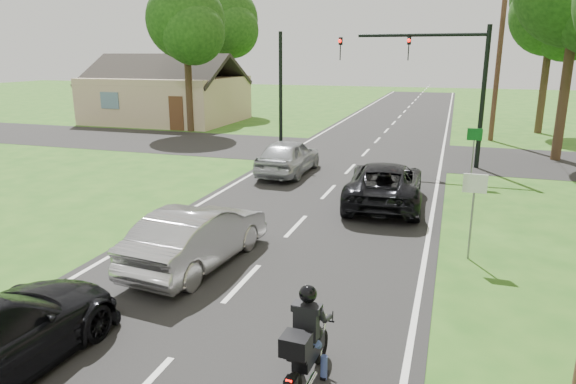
% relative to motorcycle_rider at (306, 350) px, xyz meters
% --- Properties ---
extents(ground, '(140.00, 140.00, 0.00)m').
position_rel_motorcycle_rider_xyz_m(ground, '(-2.31, 3.06, -0.66)').
color(ground, '#275919').
rests_on(ground, ground).
extents(road, '(8.00, 100.00, 0.01)m').
position_rel_motorcycle_rider_xyz_m(road, '(-2.31, 13.06, -0.65)').
color(road, black).
rests_on(road, ground).
extents(cross_road, '(60.00, 7.00, 0.01)m').
position_rel_motorcycle_rider_xyz_m(cross_road, '(-2.31, 19.06, -0.65)').
color(cross_road, black).
rests_on(cross_road, ground).
extents(motorcycle_rider, '(0.55, 1.93, 1.66)m').
position_rel_motorcycle_rider_xyz_m(motorcycle_rider, '(0.00, 0.00, 0.00)').
color(motorcycle_rider, black).
rests_on(motorcycle_rider, ground).
extents(dark_suv, '(2.68, 5.22, 1.41)m').
position_rel_motorcycle_rider_xyz_m(dark_suv, '(-0.20, 10.14, 0.06)').
color(dark_suv, black).
rests_on(dark_suv, road).
extents(silver_sedan, '(1.92, 4.43, 1.42)m').
position_rel_motorcycle_rider_xyz_m(silver_sedan, '(-3.69, 3.71, 0.07)').
color(silver_sedan, '#ACACB1').
rests_on(silver_sedan, road).
extents(silver_suv, '(1.81, 4.35, 1.47)m').
position_rel_motorcycle_rider_xyz_m(silver_suv, '(-4.57, 13.37, 0.09)').
color(silver_suv, '#A6AAAE').
rests_on(silver_suv, road).
extents(traffic_signal, '(6.38, 0.44, 6.00)m').
position_rel_motorcycle_rider_xyz_m(traffic_signal, '(1.03, 17.06, 3.48)').
color(traffic_signal, black).
rests_on(traffic_signal, ground).
extents(signal_pole_far, '(0.20, 0.20, 6.00)m').
position_rel_motorcycle_rider_xyz_m(signal_pole_far, '(-7.51, 21.06, 2.34)').
color(signal_pole_far, black).
rests_on(signal_pole_far, ground).
extents(utility_pole_far, '(1.60, 0.28, 10.00)m').
position_rel_motorcycle_rider_xyz_m(utility_pole_far, '(3.89, 25.06, 4.43)').
color(utility_pole_far, brown).
rests_on(utility_pole_far, ground).
extents(sign_white, '(0.55, 0.07, 2.12)m').
position_rel_motorcycle_rider_xyz_m(sign_white, '(2.39, 6.04, 0.94)').
color(sign_white, slate).
rests_on(sign_white, ground).
extents(sign_green, '(0.55, 0.07, 2.12)m').
position_rel_motorcycle_rider_xyz_m(sign_green, '(2.59, 14.04, 0.94)').
color(sign_green, slate).
rests_on(sign_green, ground).
extents(tree_row_e, '(5.28, 5.12, 9.61)m').
position_rel_motorcycle_rider_xyz_m(tree_row_e, '(7.17, 28.84, 6.18)').
color(tree_row_e, '#332316').
rests_on(tree_row_e, ground).
extents(tree_left_near, '(5.12, 4.96, 9.22)m').
position_rel_motorcycle_rider_xyz_m(tree_left_near, '(-14.04, 22.85, 5.88)').
color(tree_left_near, '#332316').
rests_on(tree_left_near, ground).
extents(tree_left_far, '(5.76, 5.58, 10.14)m').
position_rel_motorcycle_rider_xyz_m(tree_left_far, '(-16.01, 32.82, 6.48)').
color(tree_left_far, '#332316').
rests_on(tree_left_far, ground).
extents(house, '(10.20, 8.00, 4.84)m').
position_rel_motorcycle_rider_xyz_m(house, '(-18.31, 27.06, 1.11)').
color(house, tan).
rests_on(house, ground).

